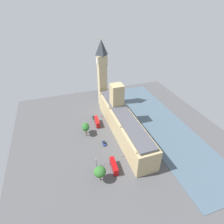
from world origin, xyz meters
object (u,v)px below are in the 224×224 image
object	(u,v)px
pedestrian_opposite_hall	(102,116)
plane_tree_by_river_gate	(100,172)
parliament_building	(122,122)
street_lamp_trailing	(84,124)
plane_tree_leading	(86,128)
street_lamp_slot_10	(96,161)
car_blue_corner	(104,143)
plane_tree_kerbside	(85,126)
double_decker_bus_far_end	(114,166)
clock_tower	(102,73)
double_decker_bus_midblock	(97,122)
pedestrian_under_trees	(123,156)
car_dark_green_near_tower	(94,117)

from	to	relation	value
pedestrian_opposite_hall	plane_tree_by_river_gate	size ratio (longest dim) A/B	0.16
parliament_building	street_lamp_trailing	bearing A→B (deg)	-26.44
pedestrian_opposite_hall	plane_tree_leading	bearing A→B (deg)	-152.11
street_lamp_slot_10	plane_tree_leading	bearing A→B (deg)	-90.01
car_blue_corner	street_lamp_trailing	distance (m)	22.92
car_blue_corner	plane_tree_kerbside	xyz separation A→B (m)	(8.97, -15.21, 5.40)
parliament_building	car_blue_corner	xyz separation A→B (m)	(15.95, 8.33, -8.09)
car_blue_corner	plane_tree_leading	size ratio (longest dim) A/B	0.52
double_decker_bus_far_end	plane_tree_leading	world-z (taller)	plane_tree_leading
plane_tree_by_river_gate	street_lamp_slot_10	world-z (taller)	plane_tree_by_river_gate
clock_tower	double_decker_bus_midblock	bearing A→B (deg)	65.40
parliament_building	plane_tree_kerbside	size ratio (longest dim) A/B	8.93
double_decker_bus_midblock	pedestrian_under_trees	world-z (taller)	double_decker_bus_midblock
pedestrian_under_trees	plane_tree_kerbside	distance (m)	34.11
plane_tree_leading	plane_tree_kerbside	world-z (taller)	plane_tree_leading
car_dark_green_near_tower	plane_tree_leading	distance (m)	21.94
plane_tree_leading	street_lamp_slot_10	xyz separation A→B (m)	(0.00, 28.34, -2.15)
clock_tower	plane_tree_leading	distance (m)	50.19
pedestrian_opposite_hall	street_lamp_trailing	distance (m)	19.19
plane_tree_by_river_gate	plane_tree_kerbside	size ratio (longest dim) A/B	1.13
clock_tower	street_lamp_trailing	bearing A→B (deg)	52.30
double_decker_bus_midblock	plane_tree_leading	bearing A→B (deg)	-132.03
clock_tower	double_decker_bus_midblock	size ratio (longest dim) A/B	5.28
parliament_building	pedestrian_under_trees	xyz separation A→B (m)	(8.26, 22.36, -8.26)
parliament_building	street_lamp_slot_10	size ratio (longest dim) A/B	12.07
clock_tower	car_blue_corner	xyz separation A→B (m)	(14.02, 50.65, -28.17)
clock_tower	double_decker_bus_far_end	size ratio (longest dim) A/B	5.28
car_blue_corner	pedestrian_under_trees	world-z (taller)	car_blue_corner
double_decker_bus_midblock	car_blue_corner	bearing A→B (deg)	-88.53
car_blue_corner	double_decker_bus_far_end	distance (m)	21.34
double_decker_bus_far_end	plane_tree_leading	xyz separation A→B (m)	(8.79, -33.60, 3.88)
pedestrian_under_trees	plane_tree_by_river_gate	size ratio (longest dim) A/B	0.17
parliament_building	pedestrian_opposite_hall	distance (m)	25.26
street_lamp_slot_10	car_dark_green_near_tower	bearing A→B (deg)	-101.89
clock_tower	pedestrian_opposite_hall	xyz separation A→B (m)	(6.94, 20.17, -28.38)
clock_tower	street_lamp_trailing	xyz separation A→B (m)	(23.10, 29.88, -24.81)
double_decker_bus_far_end	street_lamp_slot_10	world-z (taller)	street_lamp_slot_10
car_blue_corner	plane_tree_kerbside	world-z (taller)	plane_tree_kerbside
double_decker_bus_midblock	pedestrian_opposite_hall	bearing A→B (deg)	57.70
parliament_building	car_dark_green_near_tower	size ratio (longest dim) A/B	16.74
parliament_building	double_decker_bus_midblock	bearing A→B (deg)	-43.05
street_lamp_slot_10	plane_tree_kerbside	bearing A→B (deg)	-90.60
plane_tree_leading	car_dark_green_near_tower	bearing A→B (deg)	-117.86
parliament_building	pedestrian_opposite_hall	xyz separation A→B (m)	(8.86, -22.15, -8.30)
car_dark_green_near_tower	plane_tree_by_river_gate	bearing A→B (deg)	-98.25
car_dark_green_near_tower	street_lamp_slot_10	xyz separation A→B (m)	(9.92, 47.09, 3.48)
double_decker_bus_far_end	plane_tree_by_river_gate	distance (m)	11.09
pedestrian_under_trees	plane_tree_kerbside	size ratio (longest dim) A/B	0.19
double_decker_bus_far_end	plane_tree_leading	size ratio (longest dim) A/B	1.24
plane_tree_leading	parliament_building	bearing A→B (deg)	170.96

